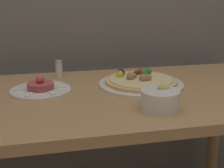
# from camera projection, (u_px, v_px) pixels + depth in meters

# --- Properties ---
(dining_table) EXTENTS (1.35, 0.70, 0.73)m
(dining_table) POSITION_uv_depth(u_px,v_px,m) (115.00, 117.00, 1.20)
(dining_table) COLOR #AD7F51
(dining_table) RESTS_ON ground_plane
(pizza_plate) EXTENTS (0.34, 0.34, 0.06)m
(pizza_plate) POSITION_uv_depth(u_px,v_px,m) (140.00, 81.00, 1.25)
(pizza_plate) COLOR silver
(pizza_plate) RESTS_ON dining_table
(tartare_plate) EXTENTS (0.23, 0.23, 0.07)m
(tartare_plate) POSITION_uv_depth(u_px,v_px,m) (41.00, 88.00, 1.17)
(tartare_plate) COLOR silver
(tartare_plate) RESTS_ON dining_table
(small_bowl) EXTENTS (0.12, 0.12, 0.08)m
(small_bowl) POSITION_uv_depth(u_px,v_px,m) (160.00, 99.00, 0.99)
(small_bowl) COLOR silver
(small_bowl) RESTS_ON dining_table
(salt_shaker) EXTENTS (0.03, 0.03, 0.07)m
(salt_shaker) POSITION_uv_depth(u_px,v_px,m) (59.00, 69.00, 1.37)
(salt_shaker) COLOR silver
(salt_shaker) RESTS_ON dining_table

